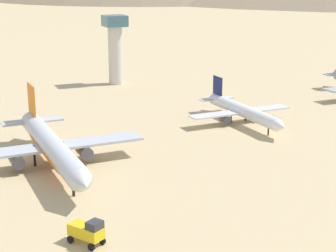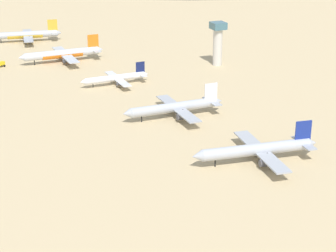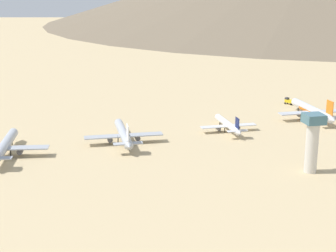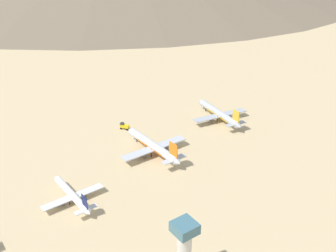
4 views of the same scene
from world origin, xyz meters
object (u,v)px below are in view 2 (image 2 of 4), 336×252
Objects in this scene: parked_jet_2 at (116,78)px; control_tower at (218,41)px; parked_jet_1 at (63,54)px; parked_jet_4 at (258,150)px; parked_jet_3 at (175,107)px; parked_jet_0 at (26,35)px.

control_tower reaches higher than parked_jet_2.
parked_jet_2 is at bearing 105.02° from parked_jet_1.
parked_jet_3 is at bearing -80.34° from parked_jet_4.
parked_jet_3 is (-8.59, 51.68, 0.90)m from parked_jet_2.
parked_jet_1 is 1.37× the size of parked_jet_2.
parked_jet_3 reaches higher than parked_jet_2.
parked_jet_4 reaches higher than parked_jet_3.
parked_jet_1 is at bearing -77.77° from parked_jet_3.
parked_jet_2 is at bearing -80.56° from parked_jet_3.
parked_jet_1 reaches higher than parked_jet_3.
control_tower is at bearing 153.29° from parked_jet_1.
parked_jet_2 is at bearing 102.58° from parked_jet_0.
parked_jet_2 is 52.40m from parked_jet_3.
parked_jet_4 is (-17.21, 102.29, 1.07)m from parked_jet_2.
control_tower is (-73.91, 37.18, 8.53)m from parked_jet_1.
parked_jet_0 is at bearing -77.42° from parked_jet_2.
parked_jet_4 is at bearing 99.66° from parked_jet_3.
parked_jet_4 is 1.98× the size of control_tower.
parked_jet_3 is at bearing 102.23° from parked_jet_1.
parked_jet_3 is (-32.29, 157.82, -0.09)m from parked_jet_0.
parked_jet_1 is 52.45m from parked_jet_2.
control_tower reaches higher than parked_jet_4.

